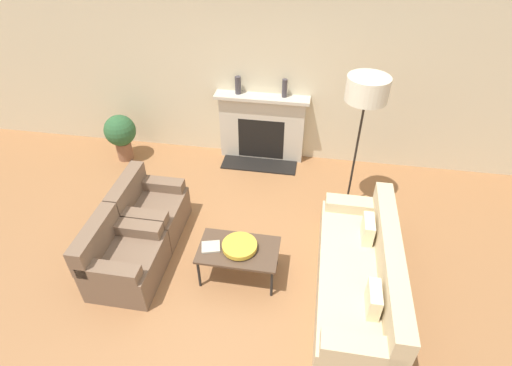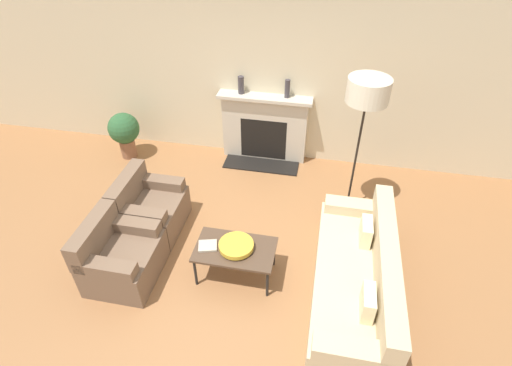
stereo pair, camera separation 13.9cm
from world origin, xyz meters
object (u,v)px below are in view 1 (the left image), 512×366
object	(u,v)px
couch	(361,275)
mantel_vase_center_left	(285,88)
floor_lamp	(366,97)
armchair_far	(150,211)
potted_plant	(121,133)
mantel_vase_left	(238,85)
book	(211,247)
fireplace	(262,128)
coffee_table	(239,251)
bowl	(240,246)
armchair_near	(122,260)

from	to	relation	value
couch	mantel_vase_center_left	xyz separation A→B (m)	(-1.17, 2.60, 0.97)
floor_lamp	armchair_far	bearing A→B (deg)	-160.85
couch	potted_plant	size ratio (longest dim) A/B	2.77
mantel_vase_left	potted_plant	xyz separation A→B (m)	(-1.88, -0.44, -0.77)
armchair_far	mantel_vase_left	size ratio (longest dim) A/B	3.05
book	couch	bearing A→B (deg)	-15.49
fireplace	coffee_table	distance (m)	2.56
potted_plant	floor_lamp	bearing A→B (deg)	-9.73
fireplace	floor_lamp	size ratio (longest dim) A/B	0.75
couch	mantel_vase_left	size ratio (longest dim) A/B	7.97
mantel_vase_left	mantel_vase_center_left	world-z (taller)	mantel_vase_center_left
bowl	book	xyz separation A→B (m)	(-0.33, -0.04, -0.03)
fireplace	floor_lamp	world-z (taller)	floor_lamp
fireplace	book	xyz separation A→B (m)	(-0.19, -2.59, -0.09)
coffee_table	book	bearing A→B (deg)	-174.64
armchair_far	book	xyz separation A→B (m)	(1.00, -0.62, 0.15)
book	floor_lamp	xyz separation A→B (m)	(1.61, 1.53, 1.26)
armchair_far	floor_lamp	size ratio (longest dim) A/B	0.43
mantel_vase_left	mantel_vase_center_left	size ratio (longest dim) A/B	0.98
couch	mantel_vase_left	bearing A→B (deg)	-143.96
fireplace	couch	world-z (taller)	fireplace
book	mantel_vase_left	xyz separation A→B (m)	(-0.18, 2.60, 0.81)
armchair_near	bowl	world-z (taller)	armchair_near
coffee_table	mantel_vase_center_left	bearing A→B (deg)	85.17
mantel_vase_left	potted_plant	bearing A→B (deg)	-166.81
coffee_table	armchair_far	bearing A→B (deg)	155.77
fireplace	mantel_vase_center_left	world-z (taller)	mantel_vase_center_left
coffee_table	mantel_vase_center_left	distance (m)	2.72
bowl	mantel_vase_left	size ratio (longest dim) A/B	1.45
coffee_table	floor_lamp	distance (m)	2.37
book	mantel_vase_left	bearing A→B (deg)	78.56
fireplace	mantel_vase_center_left	size ratio (longest dim) A/B	5.26
fireplace	armchair_far	bearing A→B (deg)	-121.39
couch	bowl	world-z (taller)	couch
fireplace	coffee_table	bearing A→B (deg)	-87.28
book	coffee_table	bearing A→B (deg)	-10.14
armchair_far	couch	bearing A→B (deg)	-102.94
book	potted_plant	bearing A→B (deg)	118.24
mantel_vase_center_left	armchair_near	bearing A→B (deg)	-118.47
bowl	armchair_near	bearing A→B (deg)	-168.61
mantel_vase_center_left	floor_lamp	bearing A→B (deg)	-44.94
couch	armchair_far	xyz separation A→B (m)	(-2.71, 0.62, 0.01)
fireplace	couch	xyz separation A→B (m)	(1.51, -2.59, -0.25)
armchair_far	potted_plant	distance (m)	1.88
armchair_far	bowl	bearing A→B (deg)	-113.77
book	mantel_vase_left	size ratio (longest dim) A/B	0.91
armchair_far	bowl	world-z (taller)	armchair_far
bowl	floor_lamp	size ratio (longest dim) A/B	0.20
couch	armchair_near	bearing A→B (deg)	-85.09
armchair_far	potted_plant	size ratio (longest dim) A/B	1.06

